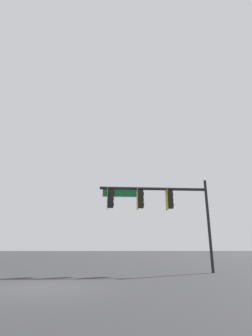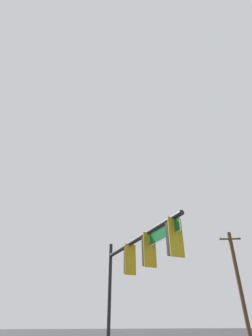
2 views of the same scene
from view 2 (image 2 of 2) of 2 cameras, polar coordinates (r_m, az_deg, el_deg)
name	(u,v)px [view 2 (image 2 of 2)]	position (r m, az deg, el deg)	size (l,w,h in m)	color
signal_pole_near	(138,257)	(11.44, 2.67, -18.82)	(6.80, 0.57, 5.54)	black
utility_pole	(240,285)	(26.08, 23.48, -22.31)	(1.00, 1.73, 9.24)	#47331E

